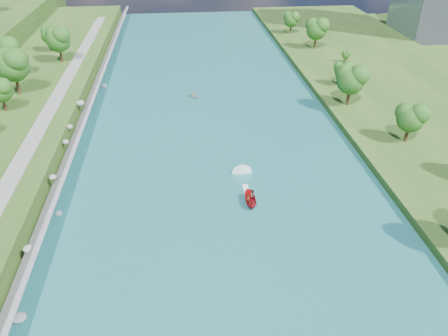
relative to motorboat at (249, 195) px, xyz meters
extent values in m
plane|color=#2D5119|center=(-4.74, -5.11, -0.84)|extent=(260.00, 260.00, 0.00)
cube|color=#1B636A|center=(-4.74, 14.89, -0.79)|extent=(55.00, 240.00, 0.10)
cube|color=slate|center=(-30.59, 14.89, 0.96)|extent=(3.54, 236.00, 4.05)
ellipsoid|color=gray|center=(-29.75, -20.55, -0.39)|extent=(1.75, 1.59, 0.97)
ellipsoid|color=gray|center=(-30.84, -10.89, 1.47)|extent=(1.34, 1.21, 0.86)
ellipsoid|color=gray|center=(-29.46, -0.82, -0.60)|extent=(1.08, 1.22, 0.64)
ellipsoid|color=gray|center=(-31.22, 5.61, 1.95)|extent=(1.13, 1.18, 0.74)
ellipsoid|color=gray|center=(-31.49, 17.51, 2.02)|extent=(1.17, 0.99, 0.87)
ellipsoid|color=gray|center=(-31.90, 23.74, 2.10)|extent=(1.21, 1.16, 0.92)
ellipsoid|color=gray|center=(-31.62, 34.48, 2.45)|extent=(1.72, 1.59, 1.27)
ellipsoid|color=gray|center=(-30.30, 41.33, 1.10)|extent=(1.44, 1.62, 0.87)
ellipsoid|color=gray|center=(-29.16, 52.27, -0.59)|extent=(1.49, 1.33, 1.14)
cube|color=gray|center=(-37.24, 14.89, 2.71)|extent=(3.00, 200.00, 0.10)
ellipsoid|color=#244512|center=(-46.12, 31.56, 6.88)|extent=(5.07, 5.07, 8.46)
ellipsoid|color=#244512|center=(-45.96, 40.88, 8.83)|extent=(7.41, 7.41, 12.34)
ellipsoid|color=#244512|center=(-50.80, 52.40, 8.53)|extent=(7.05, 7.05, 11.75)
ellipsoid|color=#244512|center=(-41.08, 63.16, 8.22)|extent=(6.68, 6.68, 11.13)
ellipsoid|color=#244512|center=(-45.65, 73.22, 7.06)|extent=(5.28, 5.28, 8.80)
ellipsoid|color=#244512|center=(32.32, 13.41, 5.23)|extent=(5.49, 5.49, 9.15)
ellipsoid|color=#244512|center=(27.30, 31.44, 6.10)|extent=(6.53, 6.53, 10.89)
ellipsoid|color=#244512|center=(29.89, 43.42, 4.19)|extent=(4.24, 4.24, 7.07)
ellipsoid|color=#244512|center=(36.95, 60.20, 2.69)|extent=(2.45, 2.45, 4.08)
ellipsoid|color=#244512|center=(32.23, 74.42, 6.11)|extent=(6.54, 6.54, 10.91)
ellipsoid|color=#244512|center=(28.91, 92.41, 4.94)|extent=(5.14, 5.14, 8.56)
imported|color=#B50E17|center=(-0.02, -1.35, 0.09)|extent=(1.72, 4.37, 1.68)
imported|color=#66605B|center=(-0.42, -1.75, 0.44)|extent=(0.67, 0.50, 1.67)
imported|color=#66605B|center=(0.48, -0.85, 0.51)|extent=(1.08, 0.97, 1.81)
cube|color=white|center=(-0.02, 1.65, -0.71)|extent=(0.90, 5.00, 0.06)
imported|color=gray|center=(-6.69, 42.85, -0.45)|extent=(3.34, 3.42, 0.58)
imported|color=#66605B|center=(-6.69, 42.85, 0.23)|extent=(0.72, 0.48, 1.45)
camera|label=1|loc=(-10.08, -56.05, 40.26)|focal=35.00mm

